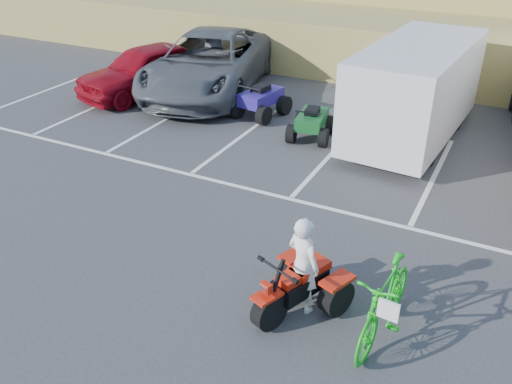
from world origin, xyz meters
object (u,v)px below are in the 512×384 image
at_px(green_dirt_bike, 385,302).
at_px(red_car, 146,69).
at_px(cargo_trailer, 416,89).
at_px(quad_atv_green, 311,138).
at_px(rider, 303,264).
at_px(quad_atv_blue, 261,116).
at_px(red_trike_atv, 294,310).
at_px(grey_pickup, 209,63).

height_order(green_dirt_bike, red_car, red_car).
bearing_deg(cargo_trailer, quad_atv_green, -149.69).
distance_m(rider, quad_atv_blue, 8.98).
distance_m(green_dirt_bike, cargo_trailer, 8.19).
height_order(red_trike_atv, red_car, red_car).
xyz_separation_m(quad_atv_blue, quad_atv_green, (2.05, -0.91, 0.00)).
bearing_deg(cargo_trailer, grey_pickup, 175.70).
height_order(rider, green_dirt_bike, rider).
distance_m(grey_pickup, cargo_trailer, 7.33).
distance_m(green_dirt_bike, red_car, 13.09).
bearing_deg(green_dirt_bike, grey_pickup, 138.73).
relative_size(quad_atv_blue, quad_atv_green, 1.11).
bearing_deg(cargo_trailer, rider, -85.27).
bearing_deg(quad_atv_blue, red_car, -173.48).
height_order(rider, quad_atv_green, rider).
xyz_separation_m(rider, grey_pickup, (-7.29, 9.07, 0.13)).
height_order(red_car, quad_atv_blue, red_car).
relative_size(rider, quad_atv_blue, 1.03).
distance_m(red_car, quad_atv_blue, 4.55).
distance_m(green_dirt_bike, quad_atv_green, 7.89).
relative_size(grey_pickup, quad_atv_green, 4.75).
bearing_deg(grey_pickup, quad_atv_green, -39.20).
bearing_deg(green_dirt_bike, red_car, 148.00).
bearing_deg(green_dirt_bike, red_trike_atv, -171.40).
relative_size(rider, red_car, 0.35).
height_order(rider, cargo_trailer, cargo_trailer).
bearing_deg(grey_pickup, rider, -64.51).
relative_size(red_trike_atv, quad_atv_green, 1.11).
relative_size(rider, quad_atv_green, 1.14).
height_order(green_dirt_bike, quad_atv_green, green_dirt_bike).
bearing_deg(red_car, rider, -23.06).
bearing_deg(cargo_trailer, red_trike_atv, -85.66).
height_order(red_trike_atv, rider, rider).
distance_m(red_car, quad_atv_green, 6.66).
height_order(green_dirt_bike, quad_atv_blue, green_dirt_bike).
relative_size(rider, grey_pickup, 0.24).
xyz_separation_m(grey_pickup, red_car, (-1.76, -1.21, -0.16)).
relative_size(green_dirt_bike, cargo_trailer, 0.37).
relative_size(red_trike_atv, quad_atv_blue, 1.00).
height_order(grey_pickup, quad_atv_green, grey_pickup).
bearing_deg(quad_atv_green, red_trike_atv, -79.00).
distance_m(grey_pickup, red_car, 2.14).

